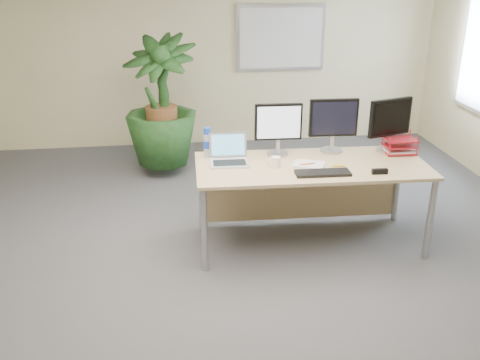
{
  "coord_description": "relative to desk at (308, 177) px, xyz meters",
  "views": [
    {
      "loc": [
        -0.43,
        -3.84,
        2.6
      ],
      "look_at": [
        0.13,
        0.35,
        0.86
      ],
      "focal_mm": 40.0,
      "sensor_mm": 36.0,
      "label": 1
    }
  ],
  "objects": [
    {
      "name": "floor_plant",
      "position": [
        -1.41,
        1.96,
        0.1
      ],
      "size": [
        1.11,
        1.11,
        1.5
      ],
      "primitive_type": "imported",
      "rotation": [
        0.0,
        0.0,
        -0.43
      ],
      "color": "#133615",
      "rests_on": "floor"
    },
    {
      "name": "stapler",
      "position": [
        0.53,
        -0.44,
        0.2
      ],
      "size": [
        0.14,
        0.04,
        0.05
      ],
      "primitive_type": "cube",
      "rotation": [
        0.0,
        0.0,
        -0.03
      ],
      "color": "black",
      "rests_on": "desk"
    },
    {
      "name": "water_bottle",
      "position": [
        -0.95,
        0.22,
        0.32
      ],
      "size": [
        0.07,
        0.07,
        0.29
      ],
      "color": "#ADBDCB",
      "rests_on": "desk"
    },
    {
      "name": "letter_tray",
      "position": [
        0.93,
        0.08,
        0.24
      ],
      "size": [
        0.31,
        0.24,
        0.14
      ],
      "color": "maroon",
      "rests_on": "desk"
    },
    {
      "name": "monitor_left",
      "position": [
        -0.27,
        0.19,
        0.47
      ],
      "size": [
        0.46,
        0.21,
        0.51
      ],
      "color": "#A3A3A7",
      "rests_on": "desk"
    },
    {
      "name": "desk",
      "position": [
        0.0,
        0.0,
        0.0
      ],
      "size": [
        2.19,
        0.98,
        0.83
      ],
      "color": "tan",
      "rests_on": "floor"
    },
    {
      "name": "whiteboard",
      "position": [
        0.35,
        3.14,
        0.9
      ],
      "size": [
        1.3,
        0.04,
        0.95
      ],
      "color": "#BBBBC0",
      "rests_on": "back_wall"
    },
    {
      "name": "yellow_highlighter",
      "position": [
        0.22,
        -0.22,
        0.19
      ],
      "size": [
        0.12,
        0.02,
        0.02
      ],
      "primitive_type": "cylinder",
      "rotation": [
        0.0,
        1.57,
        -0.08
      ],
      "color": "gold",
      "rests_on": "desk"
    },
    {
      "name": "monitor_dark",
      "position": [
        0.84,
        0.15,
        0.48
      ],
      "size": [
        0.47,
        0.22,
        0.53
      ],
      "color": "#A3A3A7",
      "rests_on": "desk"
    },
    {
      "name": "orange_pen",
      "position": [
        -0.05,
        -0.15,
        0.2
      ],
      "size": [
        0.14,
        0.03,
        0.01
      ],
      "primitive_type": "cylinder",
      "rotation": [
        0.0,
        1.57,
        0.13
      ],
      "color": "#E94E19",
      "rests_on": "spiral_notebook"
    },
    {
      "name": "keyboard",
      "position": [
        0.03,
        -0.38,
        0.19
      ],
      "size": [
        0.5,
        0.18,
        0.03
      ],
      "primitive_type": "cube",
      "rotation": [
        0.0,
        0.0,
        -0.03
      ],
      "color": "black",
      "rests_on": "desk"
    },
    {
      "name": "coffee_mug",
      "position": [
        -0.35,
        -0.14,
        0.23
      ],
      "size": [
        0.12,
        0.09,
        0.1
      ],
      "color": "white",
      "rests_on": "desk"
    },
    {
      "name": "laptop",
      "position": [
        -0.77,
        0.04,
        0.24
      ],
      "size": [
        0.37,
        0.32,
        0.26
      ],
      "color": "silver",
      "rests_on": "desk"
    },
    {
      "name": "back_wall",
      "position": [
        -0.85,
        3.17,
        0.7
      ],
      "size": [
        7.0,
        0.04,
        2.7
      ],
      "primitive_type": "cube",
      "color": "beige",
      "rests_on": "floor"
    },
    {
      "name": "spiral_notebook",
      "position": [
        -0.03,
        -0.13,
        0.18
      ],
      "size": [
        0.33,
        0.29,
        0.01
      ],
      "primitive_type": "cube",
      "rotation": [
        0.0,
        0.0,
        -0.38
      ],
      "color": "silver",
      "rests_on": "desk"
    },
    {
      "name": "floor",
      "position": [
        -0.85,
        -0.83,
        -0.65
      ],
      "size": [
        8.0,
        8.0,
        0.0
      ],
      "primitive_type": "plane",
      "color": "#48494D",
      "rests_on": "ground"
    },
    {
      "name": "monitor_right",
      "position": [
        0.28,
        0.2,
        0.48
      ],
      "size": [
        0.48,
        0.22,
        0.53
      ],
      "color": "#A3A3A7",
      "rests_on": "desk"
    }
  ]
}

